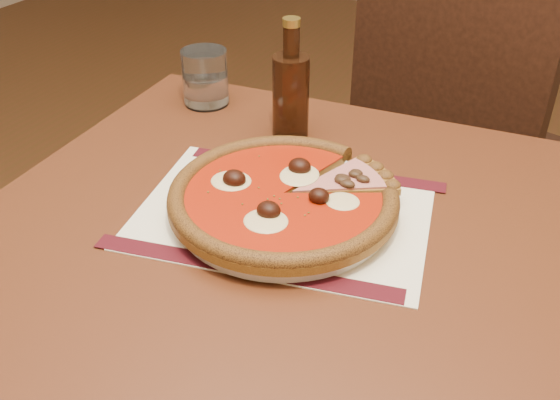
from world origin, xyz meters
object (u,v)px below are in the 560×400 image
object	(u,v)px
table	(274,284)
pizza	(283,195)
water_glass	(205,77)
chair_far	(457,140)
plate	(283,207)
bottle	(291,93)

from	to	relation	value
table	pizza	distance (m)	0.14
pizza	water_glass	size ratio (longest dim) A/B	3.10
chair_far	pizza	distance (m)	0.78
table	pizza	xyz separation A→B (m)	(-0.00, 0.03, 0.13)
plate	bottle	bearing A→B (deg)	113.20
table	water_glass	size ratio (longest dim) A/B	8.49
plate	pizza	distance (m)	0.02
chair_far	water_glass	xyz separation A→B (m)	(-0.38, -0.47, 0.26)
plate	water_glass	distance (m)	0.38
chair_far	pizza	size ratio (longest dim) A/B	3.04
chair_far	water_glass	world-z (taller)	chair_far
bottle	plate	bearing A→B (deg)	-66.80
chair_far	table	bearing A→B (deg)	98.03
table	water_glass	world-z (taller)	water_glass
plate	water_glass	size ratio (longest dim) A/B	2.90
pizza	bottle	xyz separation A→B (m)	(-0.09, 0.21, 0.05)
table	bottle	distance (m)	0.31
water_glass	bottle	xyz separation A→B (m)	(0.19, -0.05, 0.03)
water_glass	pizza	bearing A→B (deg)	-42.28
table	plate	world-z (taller)	plate
bottle	pizza	bearing A→B (deg)	-66.79
chair_far	plate	xyz separation A→B (m)	(-0.10, -0.73, 0.22)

